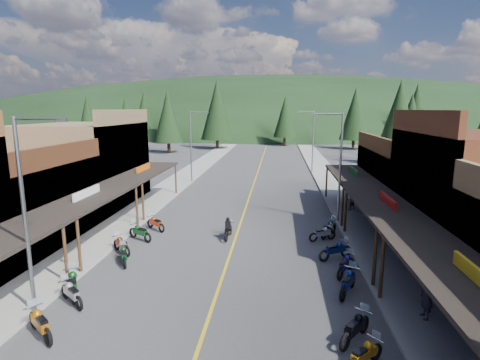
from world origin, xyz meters
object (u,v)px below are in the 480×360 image
(pine_1, at_px, (168,113))
(streetlight_1, at_px, (192,143))
(pine_3, at_px, (285,117))
(bike_east_8, at_px, (335,249))
(bike_east_4, at_px, (364,354))
(pine_0, at_px, (88,117))
(rider_on_bike, at_px, (228,230))
(bike_east_9, at_px, (322,233))
(bike_west_4, at_px, (40,322))
(bike_west_5, at_px, (71,292))
(bike_west_6, at_px, (73,283))
(pine_8, at_px, (126,123))
(bike_east_10, at_px, (329,228))
(streetlight_0, at_px, (27,209))
(pine_4, at_px, (355,114))
(shop_west_3, at_px, (86,165))
(shop_west_2, at_px, (9,203))
(pine_11, at_px, (399,116))
(bike_west_10, at_px, (156,222))
(bike_west_7, at_px, (124,254))
(pine_9, at_px, (411,120))
(streetlight_3, at_px, (312,139))
(pine_7, at_px, (144,113))
(shop_east_3, at_px, (418,182))
(pedestrian_east_a, at_px, (427,296))
(bike_east_5, at_px, (355,327))
(streetlight_2, at_px, (338,163))
(pine_10, at_px, (168,117))
(bike_west_9, at_px, (140,231))
(pine_5, at_px, (416,110))
(bike_east_6, at_px, (348,281))
(bike_west_8, at_px, (122,244))
(pine_2, at_px, (217,110))
(pedestrian_east_b, at_px, (350,200))

(pine_1, bearing_deg, streetlight_1, -70.45)
(pine_3, distance_m, bike_east_8, 65.29)
(bike_east_4, bearing_deg, pine_0, 171.23)
(rider_on_bike, bearing_deg, bike_east_9, 5.14)
(bike_east_8, bearing_deg, bike_west_4, -84.55)
(bike_west_5, xyz_separation_m, bike_west_6, (-0.33, 0.71, 0.07))
(pine_8, relative_size, bike_east_10, 4.67)
(pine_1, distance_m, bike_east_10, 72.05)
(streetlight_0, distance_m, pine_3, 72.86)
(bike_east_8, bearing_deg, pine_4, 138.23)
(bike_west_4, distance_m, bike_east_9, 16.17)
(shop_west_3, bearing_deg, shop_west_2, -89.82)
(shop_west_2, xyz_separation_m, bike_west_6, (7.41, -6.10, -1.89))
(pine_11, relative_size, bike_west_5, 6.23)
(pine_11, xyz_separation_m, bike_west_10, (-25.66, -33.06, -6.63))
(bike_east_9, bearing_deg, shop_west_2, -110.11)
(streetlight_1, height_order, bike_east_9, streetlight_1)
(bike_west_7, bearing_deg, pine_9, 30.73)
(streetlight_3, bearing_deg, pine_7, 130.26)
(pine_3, relative_size, pine_8, 1.10)
(shop_east_3, xyz_separation_m, pedestrian_east_a, (-5.22, -16.22, -1.43))
(bike_east_5, relative_size, bike_east_9, 1.10)
(streetlight_2, relative_size, pine_10, 0.69)
(bike_west_6, bearing_deg, bike_east_5, -40.56)
(pine_8, distance_m, bike_west_9, 40.76)
(streetlight_0, relative_size, pine_5, 0.57)
(streetlight_1, distance_m, bike_east_6, 28.34)
(pine_1, bearing_deg, bike_east_9, -65.89)
(bike_west_10, bearing_deg, bike_east_6, -85.72)
(streetlight_3, xyz_separation_m, pedestrian_east_a, (1.58, -34.92, -3.36))
(bike_west_6, xyz_separation_m, bike_west_8, (0.08, 5.05, -0.07))
(bike_west_8, bearing_deg, shop_east_3, -19.35)
(pine_9, xyz_separation_m, bike_east_9, (-18.45, -41.01, -5.85))
(pine_9, distance_m, bike_west_5, 58.70)
(pine_11, xyz_separation_m, bike_east_9, (-14.45, -34.01, -6.65))
(pine_2, relative_size, bike_west_6, 6.26)
(shop_west_3, height_order, bike_west_5, shop_west_3)
(pine_2, height_order, pedestrian_east_a, pine_2)
(pine_5, distance_m, rider_on_bike, 76.76)
(bike_west_4, distance_m, rider_on_bike, 12.50)
(pine_3, height_order, pine_8, pine_3)
(bike_west_6, bearing_deg, bike_east_6, -23.60)
(pine_11, relative_size, bike_west_4, 5.85)
(pine_8, distance_m, bike_east_5, 54.34)
(streetlight_1, relative_size, pine_2, 0.57)
(pine_5, relative_size, bike_west_5, 7.04)
(shop_west_3, relative_size, pine_0, 0.99)
(pine_10, bearing_deg, bike_east_10, -61.96)
(pedestrian_east_a, height_order, pedestrian_east_b, pedestrian_east_a)
(pine_7, height_order, bike_east_6, pine_7)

